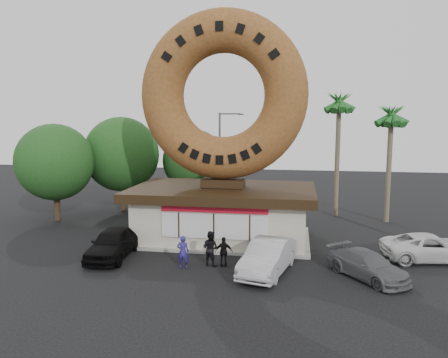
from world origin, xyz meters
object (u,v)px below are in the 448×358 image
object	(u,v)px
car_black	(113,243)
person_left	(183,252)
giant_donut	(223,95)
car_silver	(268,257)
donut_shop	(223,211)
person_center	(210,248)
street_lamp	(221,155)
car_grey	(368,265)
person_right	(224,252)
car_white	(431,248)

from	to	relation	value
car_black	person_left	bearing A→B (deg)	-17.22
giant_donut	person_left	size ratio (longest dim) A/B	6.04
person_left	car_black	distance (m)	4.29
car_black	car_silver	size ratio (longest dim) A/B	0.96
donut_shop	person_center	bearing A→B (deg)	-87.77
street_lamp	car_grey	world-z (taller)	street_lamp
car_grey	car_black	bearing A→B (deg)	139.06
donut_shop	person_right	xyz separation A→B (m)	(0.91, -5.11, -1.00)
donut_shop	giant_donut	xyz separation A→B (m)	(0.00, 0.02, 7.09)
street_lamp	car_grey	size ratio (longest dim) A/B	1.86
person_left	person_center	bearing A→B (deg)	-158.98
car_grey	giant_donut	bearing A→B (deg)	107.48
giant_donut	car_grey	size ratio (longest dim) A/B	2.35
person_left	person_right	bearing A→B (deg)	-168.92
person_right	car_black	distance (m)	6.19
donut_shop	car_white	size ratio (longest dim) A/B	2.21
car_silver	car_white	size ratio (longest dim) A/B	0.96
person_left	car_black	bearing A→B (deg)	-17.86
donut_shop	street_lamp	distance (m)	10.54
person_right	car_white	size ratio (longest dim) A/B	0.30
street_lamp	person_center	size ratio (longest dim) A/B	4.43
street_lamp	person_center	distance (m)	15.63
car_silver	car_black	bearing A→B (deg)	-173.34
giant_donut	person_right	size ratio (longest dim) A/B	6.60
giant_donut	street_lamp	world-z (taller)	giant_donut
street_lamp	person_left	bearing A→B (deg)	-87.17
giant_donut	car_silver	bearing A→B (deg)	-60.74
person_center	car_grey	distance (m)	7.69
person_right	car_silver	size ratio (longest dim) A/B	0.31
car_black	person_right	bearing A→B (deg)	-7.90
person_right	car_white	world-z (taller)	person_right
person_left	person_center	xyz separation A→B (m)	(1.28, 0.61, 0.07)
donut_shop	car_white	distance (m)	11.87
street_lamp	giant_donut	bearing A→B (deg)	-79.49
person_right	car_grey	size ratio (longest dim) A/B	0.36
person_center	car_white	size ratio (longest dim) A/B	0.36
person_center	car_black	xyz separation A→B (m)	(-5.46, 0.37, -0.10)
person_right	giant_donut	bearing A→B (deg)	-86.32
car_silver	donut_shop	bearing A→B (deg)	132.48
street_lamp	person_center	xyz separation A→B (m)	(2.05, -15.08, -3.58)
donut_shop	street_lamp	size ratio (longest dim) A/B	1.40
car_white	car_silver	bearing A→B (deg)	102.57
street_lamp	person_left	size ratio (longest dim) A/B	4.78
person_left	car_white	world-z (taller)	person_left
giant_donut	car_silver	distance (m)	10.35
person_center	donut_shop	bearing A→B (deg)	-67.17
giant_donut	person_left	world-z (taller)	giant_donut
giant_donut	person_center	world-z (taller)	giant_donut
car_grey	car_white	distance (m)	4.95
donut_shop	car_silver	xyz separation A→B (m)	(3.18, -5.65, -0.96)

